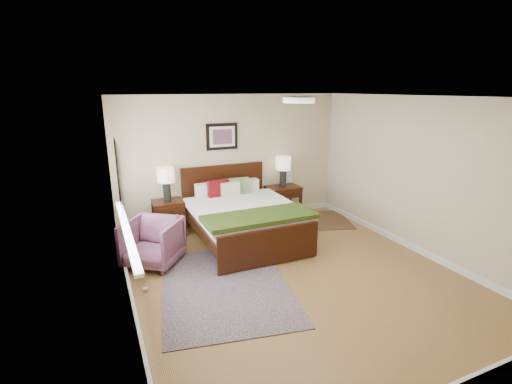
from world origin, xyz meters
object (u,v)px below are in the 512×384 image
nightstand_left (168,208)px  rug_persian (225,285)px  bed (243,212)px  nightstand_right (283,198)px  lamp_right (283,166)px  armchair (153,242)px  lamp_left (166,178)px

nightstand_left → rug_persian: bearing=-81.5°
bed → rug_persian: (-0.81, -1.35, -0.53)m
bed → nightstand_right: 1.47m
lamp_right → rug_persian: bearing=-132.9°
nightstand_right → armchair: bearing=-158.6°
bed → lamp_right: (1.22, 0.83, 0.54)m
rug_persian → lamp_left: bearing=108.7°
nightstand_left → armchair: size_ratio=0.82×
bed → lamp_right: size_ratio=3.52×
lamp_right → armchair: (-2.81, -1.12, -0.72)m
armchair → rug_persian: size_ratio=0.33×
rug_persian → nightstand_right: bearing=57.2°
rug_persian → nightstand_left: bearing=108.8°
bed → armchair: 1.63m
nightstand_right → armchair: size_ratio=0.85×
bed → nightstand_left: bed is taller
nightstand_right → lamp_left: 2.44m
armchair → bed: bearing=47.4°
nightstand_right → armchair: 3.02m
bed → armchair: size_ratio=2.76×
nightstand_right → rug_persian: (-2.03, -2.17, -0.40)m
nightstand_right → lamp_left: (-2.35, 0.01, 0.65)m
nightstand_left → nightstand_right: (2.35, 0.01, -0.11)m
nightstand_right → rug_persian: 3.00m
bed → rug_persian: bed is taller
lamp_left → lamp_right: 2.35m
nightstand_right → lamp_left: bearing=179.6°
nightstand_left → lamp_left: bearing=90.0°
lamp_left → lamp_right: lamp_right is taller
lamp_left → lamp_right: (2.35, 0.00, 0.02)m
nightstand_left → armchair: 1.20m
bed → nightstand_right: (1.22, 0.81, -0.13)m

